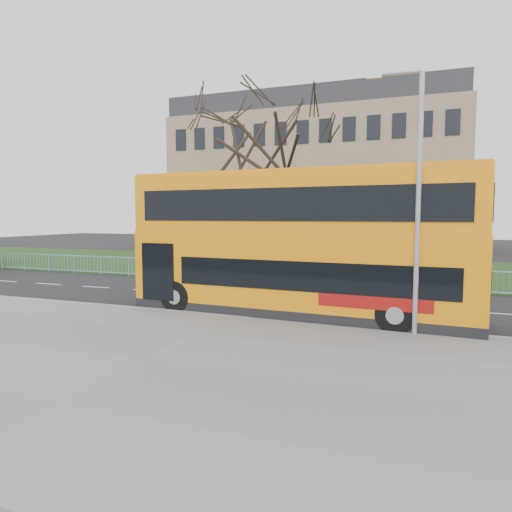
# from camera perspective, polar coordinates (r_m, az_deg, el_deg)

# --- Properties ---
(ground) EXTENTS (120.00, 120.00, 0.00)m
(ground) POSITION_cam_1_polar(r_m,az_deg,el_deg) (17.23, -1.21, -6.73)
(ground) COLOR black
(ground) RESTS_ON ground
(pavement) EXTENTS (80.00, 10.50, 0.12)m
(pavement) POSITION_cam_1_polar(r_m,az_deg,el_deg) (11.41, -14.03, -12.74)
(pavement) COLOR slate
(pavement) RESTS_ON ground
(kerb) EXTENTS (80.00, 0.20, 0.14)m
(kerb) POSITION_cam_1_polar(r_m,az_deg,el_deg) (15.81, -3.28, -7.54)
(kerb) COLOR gray
(kerb) RESTS_ON ground
(grass_verge) EXTENTS (80.00, 15.40, 0.08)m
(grass_verge) POSITION_cam_1_polar(r_m,az_deg,el_deg) (30.82, 8.57, -1.49)
(grass_verge) COLOR #1C3814
(grass_verge) RESTS_ON ground
(guard_railing) EXTENTS (40.00, 0.12, 1.10)m
(guard_railing) POSITION_cam_1_polar(r_m,az_deg,el_deg) (23.32, 4.74, -2.28)
(guard_railing) COLOR #80BDE3
(guard_railing) RESTS_ON ground
(bare_tree) EXTENTS (9.14, 9.14, 13.06)m
(bare_tree) POSITION_cam_1_polar(r_m,az_deg,el_deg) (27.46, 0.61, 11.52)
(bare_tree) COLOR black
(bare_tree) RESTS_ON grass_verge
(civic_building) EXTENTS (30.00, 15.00, 14.00)m
(civic_building) POSITION_cam_1_polar(r_m,az_deg,el_deg) (52.03, 7.90, 8.83)
(civic_building) COLOR #816B52
(civic_building) RESTS_ON ground
(yellow_bus) EXTENTS (11.99, 3.47, 4.97)m
(yellow_bus) POSITION_cam_1_polar(r_m,az_deg,el_deg) (15.94, 5.34, 1.96)
(yellow_bus) COLOR orange
(yellow_bus) RESTS_ON ground
(street_lamp) EXTENTS (1.57, 0.27, 7.40)m
(street_lamp) POSITION_cam_1_polar(r_m,az_deg,el_deg) (13.71, 19.27, 7.53)
(street_lamp) COLOR #999DA2
(street_lamp) RESTS_ON pavement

